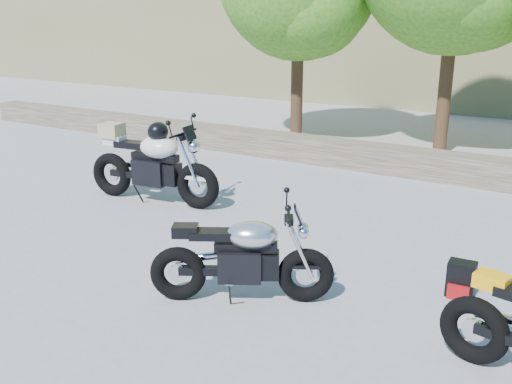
% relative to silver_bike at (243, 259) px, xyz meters
% --- Properties ---
extents(ground, '(90.00, 90.00, 0.00)m').
position_rel_silver_bike_xyz_m(ground, '(-0.82, 0.27, -0.47)').
color(ground, gray).
rests_on(ground, ground).
extents(stone_wall, '(22.00, 0.55, 0.50)m').
position_rel_silver_bike_xyz_m(stone_wall, '(-0.82, 5.77, -0.22)').
color(stone_wall, '#483F30').
rests_on(stone_wall, ground).
extents(silver_bike, '(1.72, 1.08, 0.96)m').
position_rel_silver_bike_xyz_m(silver_bike, '(0.00, 0.00, 0.00)').
color(silver_bike, black).
rests_on(silver_bike, ground).
extents(white_bike, '(2.35, 0.74, 1.30)m').
position_rel_silver_bike_xyz_m(white_bike, '(-3.03, 2.04, 0.17)').
color(white_bike, black).
rests_on(white_bike, ground).
extents(backpack, '(0.29, 0.26, 0.38)m').
position_rel_silver_bike_xyz_m(backpack, '(1.90, 1.28, -0.28)').
color(backpack, black).
rests_on(backpack, ground).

